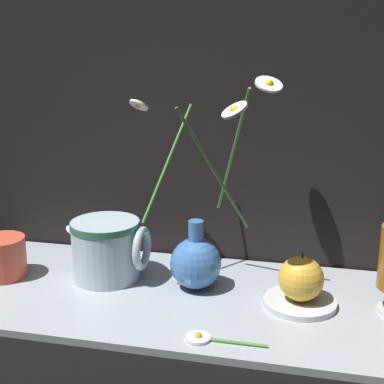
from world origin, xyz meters
TOP-DOWN VIEW (x-y plane):
  - ground_plane at (0.00, 0.00)m, footprint 6.00×6.00m
  - shelf at (0.00, 0.00)m, footprint 0.86×0.35m
  - vase_with_flowers at (0.00, 0.03)m, footprint 0.28×0.22m
  - yellow_mug at (-0.36, 0.00)m, footprint 0.10×0.09m
  - ceramic_pitcher at (-0.17, 0.04)m, footprint 0.15×0.12m
  - saucer_plate at (0.18, 0.01)m, footprint 0.12×0.12m
  - orange_fruit at (0.18, 0.01)m, footprint 0.07×0.07m
  - loose_daisy at (0.05, -0.14)m, footprint 0.12×0.04m

SIDE VIEW (x-z plane):
  - ground_plane at x=0.00m, z-range 0.00..0.00m
  - shelf at x=0.00m, z-range 0.00..0.01m
  - loose_daisy at x=0.05m, z-range 0.01..0.02m
  - saucer_plate at x=0.18m, z-range 0.01..0.02m
  - yellow_mug at x=-0.36m, z-range 0.01..0.09m
  - orange_fruit at x=0.18m, z-range 0.02..0.10m
  - ceramic_pitcher at x=-0.17m, z-range 0.01..0.13m
  - vase_with_flowers at x=0.00m, z-range -0.11..0.25m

